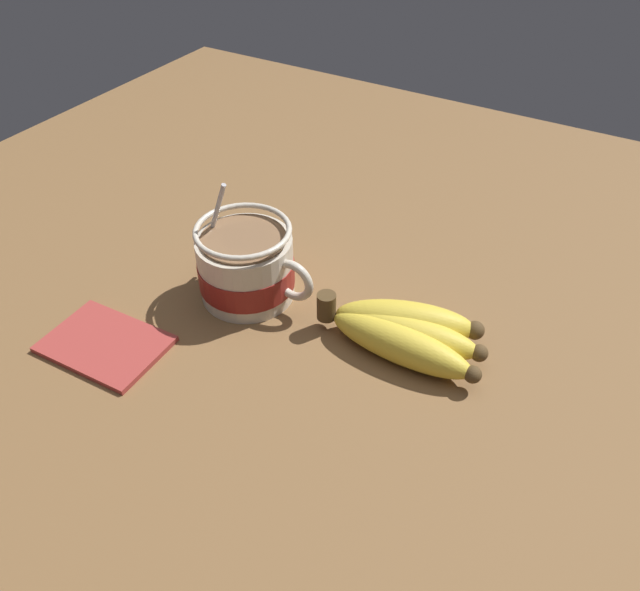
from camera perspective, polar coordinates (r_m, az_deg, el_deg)
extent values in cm
cube|color=brown|center=(65.90, -1.31, -5.20)|extent=(129.89, 129.89, 3.82)
cylinder|color=beige|center=(68.21, -6.77, 2.58)|extent=(10.32, 10.32, 7.32)
cylinder|color=maroon|center=(68.63, -6.73, 2.13)|extent=(10.52, 10.52, 2.98)
torus|color=beige|center=(65.05, -2.54, 1.38)|extent=(4.98, 0.90, 4.98)
cylinder|color=#846042|center=(66.00, -7.02, 5.16)|extent=(9.12, 9.12, 0.40)
torus|color=beige|center=(65.38, -7.10, 5.94)|extent=(10.32, 10.32, 0.60)
cylinder|color=#B2B2B7|center=(68.20, -9.82, 6.13)|extent=(5.04, 0.50, 12.04)
ellipsoid|color=#B2B2B7|center=(70.45, -7.83, 1.63)|extent=(3.00, 2.00, 0.80)
cylinder|color=#4C381E|center=(63.93, 0.59, -0.99)|extent=(2.00, 2.00, 3.00)
ellipsoid|color=gold|center=(61.78, 7.34, -4.44)|extent=(15.15, 4.29, 3.84)
sphere|color=#4C381E|center=(60.21, 13.78, -7.03)|extent=(1.73, 1.73, 1.73)
ellipsoid|color=gold|center=(62.89, 7.77, -3.48)|extent=(15.24, 6.15, 3.87)
sphere|color=#4C381E|center=(62.32, 14.35, -5.13)|extent=(1.74, 1.74, 1.74)
ellipsoid|color=gold|center=(63.90, 7.72, -2.37)|extent=(14.73, 8.81, 4.29)
sphere|color=#4C381E|center=(64.27, 13.98, -3.11)|extent=(1.93, 1.93, 1.93)
cube|color=#A33833|center=(67.24, -19.04, -4.22)|extent=(12.40, 8.91, 0.60)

